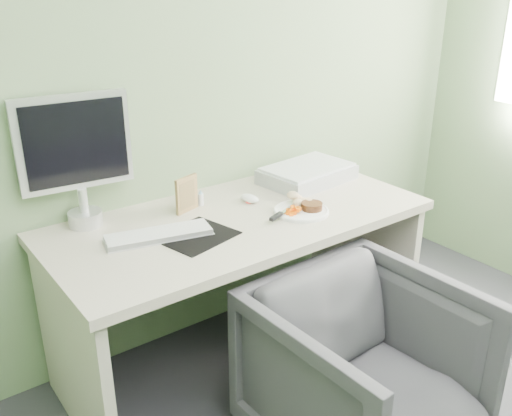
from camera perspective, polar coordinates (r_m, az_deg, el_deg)
wall_back at (r=2.53m, az=-6.87°, el=15.02°), size 3.50×0.00×3.50m
desk at (r=2.47m, az=-1.62°, el=-4.70°), size 1.60×0.75×0.73m
plate at (r=2.43m, az=4.54°, el=-0.32°), size 0.24×0.24×0.01m
steak at (r=2.43m, az=5.60°, el=0.19°), size 0.10×0.10×0.03m
potato_pile at (r=2.47m, az=4.45°, el=0.91°), size 0.11×0.09×0.05m
carrot_heap at (r=2.38m, az=3.71°, el=-0.12°), size 0.07×0.06×0.04m
steak_knife at (r=2.35m, az=2.44°, el=-0.59°), size 0.20×0.09×0.01m
mousepad at (r=2.22m, az=-6.03°, el=-2.76°), size 0.32×0.30×0.00m
keyboard at (r=2.22m, az=-9.71°, el=-2.60°), size 0.42×0.21×0.02m
computer_mouse at (r=2.52m, az=-0.64°, el=0.97°), size 0.07×0.11×0.03m
photo_frame at (r=2.42m, az=-6.95°, el=1.39°), size 0.12×0.05×0.15m
eyedrop_bottle at (r=2.49m, az=-5.54°, el=0.98°), size 0.02×0.02×0.07m
scanner at (r=2.78m, az=5.14°, el=3.36°), size 0.46×0.33×0.07m
monitor at (r=2.32m, az=-17.58°, el=5.21°), size 0.44×0.14×0.53m
desk_chair at (r=2.19m, az=10.88°, el=-15.88°), size 0.73×0.75×0.66m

